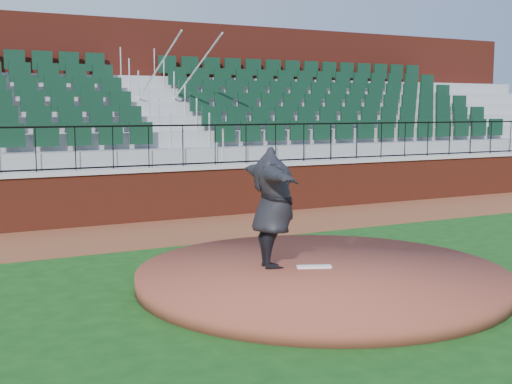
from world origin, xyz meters
The scene contains 10 objects.
ground centered at (0.00, 0.00, 0.00)m, with size 90.00×90.00×0.00m, color #124012.
warning_track centered at (0.00, 5.40, 0.01)m, with size 34.00×3.20×0.01m, color brown.
field_wall centered at (0.00, 7.00, 0.60)m, with size 34.00×0.35×1.20m, color maroon.
wall_cap centered at (0.00, 7.00, 1.25)m, with size 34.00×0.45×0.10m, color #B7B7B7.
wall_railing centered at (0.00, 7.00, 1.80)m, with size 34.00×0.05×1.00m, color black, non-canonical shape.
seating_stands centered at (0.00, 9.72, 2.30)m, with size 34.00×5.10×4.60m, color gray, non-canonical shape.
concourse_wall centered at (0.00, 12.52, 2.75)m, with size 34.00×0.50×5.50m, color maroon.
pitchers_mound centered at (0.34, -0.01, 0.12)m, with size 5.69×5.69×0.25m, color brown.
pitching_rubber centered at (0.28, 0.10, 0.27)m, with size 0.53×0.13×0.04m, color white.
pitcher centered at (-0.28, 0.43, 1.19)m, with size 2.31×0.63×1.88m, color black.
Camera 1 is at (-5.34, -8.59, 2.70)m, focal length 47.66 mm.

